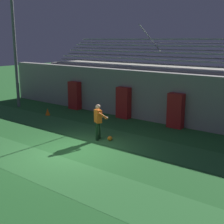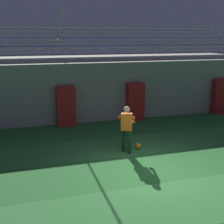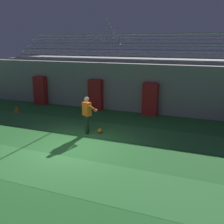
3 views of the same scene
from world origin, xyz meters
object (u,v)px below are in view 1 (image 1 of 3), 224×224
Objects in this scene: floodlight_pole at (14,30)px; traffic_cone at (48,112)px; soccer_ball at (110,138)px; goalkeeper at (98,120)px; padding_pillar_gate_right at (176,111)px; padding_pillar_far_left at (75,95)px; padding_pillar_gate_left at (123,103)px.

floodlight_pole is 19.30× the size of traffic_cone.
traffic_cone is at bearing 165.88° from soccer_ball.
goalkeeper reaches higher than traffic_cone.
soccer_ball is (-1.34, -3.84, -0.80)m from padding_pillar_gate_right.
traffic_cone is (-6.10, 1.53, 0.10)m from soccer_ball.
traffic_cone is (-0.06, -2.31, -0.70)m from padding_pillar_far_left.
goalkeeper is (9.13, -2.17, -4.16)m from floodlight_pole.
traffic_cone is at bearing 162.92° from goalkeeper.
soccer_ball is (9.66, -2.00, -5.01)m from floodlight_pole.
padding_pillar_gate_left is 8.91m from floodlight_pole.
floodlight_pole reaches higher than padding_pillar_gate_right.
floodlight_pole reaches higher than soccer_ball.
goalkeeper is at bearing -161.59° from soccer_ball.
goalkeeper reaches higher than soccer_ball.
padding_pillar_far_left is at bearing 143.85° from goalkeeper.
goalkeeper is at bearing -13.40° from floodlight_pole.
padding_pillar_gate_right reaches higher than traffic_cone.
padding_pillar_gate_right is at bearing 9.53° from floodlight_pole.
padding_pillar_gate_right is 7.82m from traffic_cone.
soccer_ball is (6.03, -3.84, -0.80)m from padding_pillar_far_left.
padding_pillar_gate_left is 0.23× the size of floodlight_pole.
goalkeeper is 5.87m from traffic_cone.
padding_pillar_gate_right is 4.15m from soccer_ball.
padding_pillar_gate_right is at bearing 0.00° from padding_pillar_gate_left.
floodlight_pole is 10.27m from goalkeeper.
soccer_ball is (0.53, 0.18, -0.84)m from goalkeeper.
traffic_cone is (-4.07, -2.31, -0.70)m from padding_pillar_gate_left.
floodlight_pole is at bearing -153.00° from padding_pillar_far_left.
traffic_cone reaches higher than soccer_ball.
floodlight_pole reaches higher than goalkeeper.
padding_pillar_far_left is 4.34× the size of traffic_cone.
padding_pillar_gate_right is at bearing 17.25° from traffic_cone.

